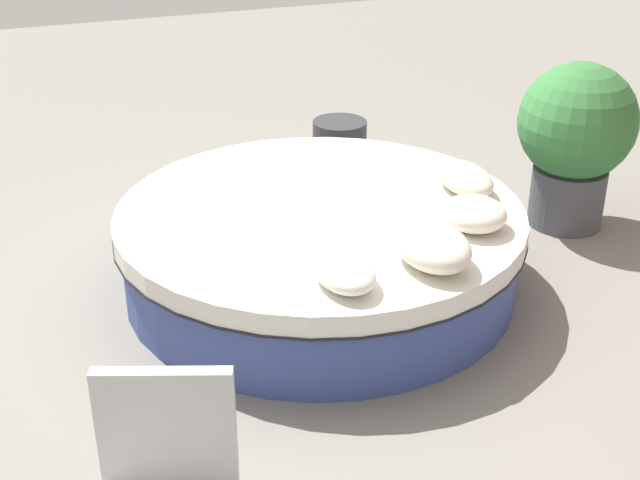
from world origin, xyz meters
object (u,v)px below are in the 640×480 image
(throw_pillow_0, at_px, (344,271))
(throw_pillow_3, at_px, (465,178))
(round_bed, at_px, (320,247))
(planter, at_px, (576,135))
(throw_pillow_2, at_px, (474,214))
(side_table, at_px, (340,146))
(throw_pillow_1, at_px, (432,245))

(throw_pillow_0, relative_size, throw_pillow_3, 0.91)
(round_bed, relative_size, planter, 2.12)
(throw_pillow_2, distance_m, throw_pillow_3, 0.54)
(round_bed, distance_m, planter, 2.07)
(throw_pillow_2, height_order, side_table, throw_pillow_2)
(throw_pillow_1, bearing_deg, planter, 123.50)
(throw_pillow_0, height_order, throw_pillow_2, throw_pillow_2)
(throw_pillow_2, xyz_separation_m, side_table, (-2.36, 0.09, -0.43))
(round_bed, height_order, planter, planter)
(throw_pillow_2, bearing_deg, throw_pillow_0, -69.75)
(throw_pillow_0, relative_size, throw_pillow_2, 1.15)
(round_bed, relative_size, throw_pillow_1, 4.63)
(throw_pillow_3, bearing_deg, throw_pillow_0, -54.09)
(throw_pillow_0, xyz_separation_m, throw_pillow_1, (-0.05, 0.53, 0.03))
(side_table, bearing_deg, planter, 37.31)
(throw_pillow_0, height_order, throw_pillow_3, throw_pillow_3)
(planter, bearing_deg, throw_pillow_0, -62.31)
(round_bed, xyz_separation_m, planter, (-0.25, 2.02, 0.41))
(throw_pillow_1, bearing_deg, throw_pillow_2, 125.61)
(throw_pillow_3, bearing_deg, throw_pillow_2, -23.30)
(throw_pillow_2, bearing_deg, throw_pillow_1, -54.39)
(round_bed, height_order, throw_pillow_1, throw_pillow_1)
(round_bed, distance_m, throw_pillow_1, 1.01)
(round_bed, distance_m, side_table, 1.98)
(throw_pillow_3, height_order, side_table, throw_pillow_3)
(round_bed, bearing_deg, side_table, 154.93)
(throw_pillow_2, height_order, planter, planter)
(side_table, bearing_deg, throw_pillow_3, 3.91)
(side_table, bearing_deg, throw_pillow_2, -2.11)
(throw_pillow_0, xyz_separation_m, throw_pillow_3, (-0.85, 1.18, 0.01))
(throw_pillow_2, bearing_deg, planter, 122.76)
(throw_pillow_0, height_order, side_table, throw_pillow_0)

